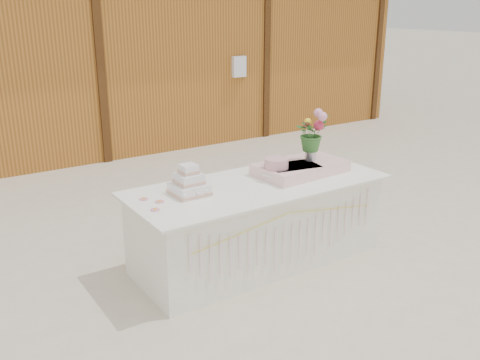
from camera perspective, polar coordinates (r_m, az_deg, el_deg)
name	(u,v)px	position (r m, az deg, el deg)	size (l,w,h in m)	color
ground	(257,260)	(5.13, 1.87, -8.54)	(80.00, 80.00, 0.00)	beige
barn	(59,42)	(10.09, -18.74, 13.75)	(12.60, 4.60, 3.30)	#A66622
cake_table	(258,223)	(4.96, 1.95, -4.57)	(2.40, 1.00, 0.77)	white
wedding_cake	(189,184)	(4.55, -5.45, -0.46)	(0.30, 0.30, 0.26)	white
pink_cake_stand	(276,168)	(4.92, 3.90, 1.31)	(0.28, 0.28, 0.20)	white
satin_runner	(301,168)	(5.14, 6.47, 1.31)	(0.86, 0.50, 0.11)	#FFD3CD
flower_vase	(311,153)	(5.18, 7.55, 2.88)	(0.11, 0.11, 0.14)	#B6B6BB
bouquet	(312,128)	(5.12, 7.66, 5.54)	(0.31, 0.27, 0.35)	#356E2C
loose_flowers	(154,203)	(4.38, -9.19, -2.46)	(0.15, 0.36, 0.02)	pink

